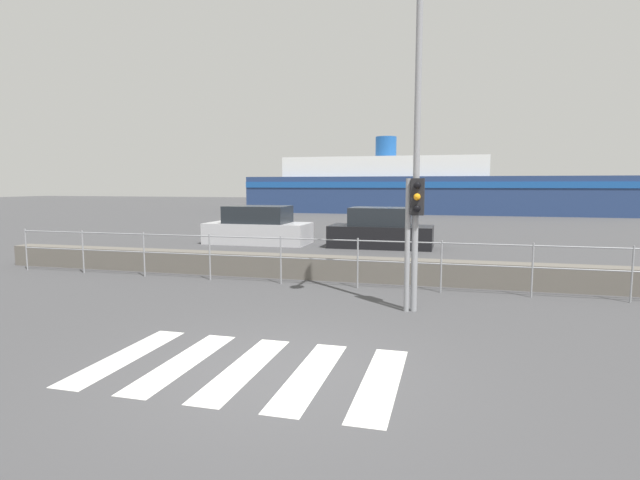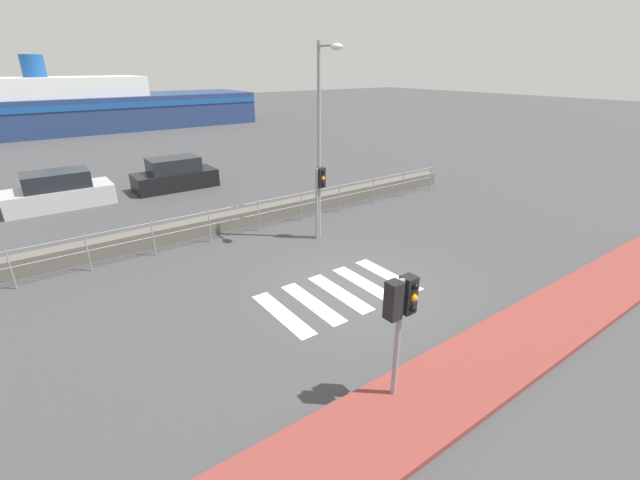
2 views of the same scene
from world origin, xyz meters
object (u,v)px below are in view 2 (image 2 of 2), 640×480
object	(u,v)px
traffic_light_near	(400,307)
streetlamp	(323,125)
ferry_boat	(80,108)
traffic_light_far	(320,187)
parked_car_silver	(59,192)
parked_car_black	(175,175)

from	to	relation	value
traffic_light_near	streetlamp	distance (m)	8.17
ferry_boat	traffic_light_far	bearing A→B (deg)	-86.45
traffic_light_far	parked_car_silver	distance (m)	11.86
traffic_light_near	traffic_light_far	xyz separation A→B (m)	(3.55, 7.20, -0.09)
traffic_light_far	parked_car_black	distance (m)	9.79
traffic_light_far	streetlamp	xyz separation A→B (m)	(0.02, -0.13, 2.08)
streetlamp	ferry_boat	distance (m)	34.73
streetlamp	parked_car_silver	world-z (taller)	streetlamp
streetlamp	parked_car_silver	distance (m)	12.36
parked_car_black	traffic_light_far	bearing A→B (deg)	-78.59
parked_car_silver	traffic_light_far	bearing A→B (deg)	-53.87
traffic_light_far	parked_car_silver	bearing A→B (deg)	126.13
traffic_light_near	ferry_boat	distance (m)	41.70
traffic_light_near	parked_car_black	xyz separation A→B (m)	(1.62, 16.73, -1.29)
streetlamp	parked_car_silver	bearing A→B (deg)	125.85
traffic_light_near	ferry_boat	bearing A→B (deg)	88.06
traffic_light_near	ferry_boat	size ratio (longest dim) A/B	0.08
ferry_boat	parked_car_black	size ratio (longest dim) A/B	7.75
traffic_light_near	streetlamp	size ratio (longest dim) A/B	0.39
parked_car_silver	parked_car_black	distance (m)	5.03
traffic_light_far	ferry_boat	size ratio (longest dim) A/B	0.08
streetlamp	parked_car_black	xyz separation A→B (m)	(-1.95, 9.66, -3.29)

